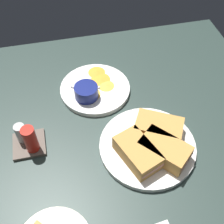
{
  "coord_description": "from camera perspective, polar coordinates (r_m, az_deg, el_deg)",
  "views": [
    {
      "loc": [
        -42.31,
        9.57,
        70.15
      ],
      "look_at": [
        11.98,
        -2.82,
        3.0
      ],
      "focal_mm": 46.87,
      "sensor_mm": 36.0,
      "label": 1
    }
  ],
  "objects": [
    {
      "name": "sandwich_half_near",
      "position": [
        0.78,
        5.03,
        -7.88
      ],
      "size": [
        14.88,
        11.74,
        4.8
      ],
      "color": "#C68C42",
      "rests_on": "plate_sandwich_main"
    },
    {
      "name": "ground_plane",
      "position": [
        0.84,
        -0.06,
        -8.48
      ],
      "size": [
        110.0,
        110.0,
        3.0
      ],
      "primitive_type": "cube",
      "color": "#283833"
    },
    {
      "name": "spoon_by_dark_ramekin",
      "position": [
        0.83,
        6.96,
        -5.74
      ],
      "size": [
        5.35,
        9.62,
        0.8
      ],
      "color": "silver",
      "rests_on": "plate_sandwich_main"
    },
    {
      "name": "plate_sandwich_main",
      "position": [
        0.83,
        6.91,
        -6.66
      ],
      "size": [
        27.0,
        27.0,
        1.6
      ],
      "primitive_type": "cylinder",
      "color": "white",
      "rests_on": "ground_plane"
    },
    {
      "name": "spoon_by_gravy_ramekin",
      "position": [
        0.97,
        -6.5,
        5.11
      ],
      "size": [
        4.5,
        9.83,
        0.8
      ],
      "color": "silver",
      "rests_on": "plate_chips_companion"
    },
    {
      "name": "condiment_caddy",
      "position": [
        0.84,
        -16.09,
        -5.2
      ],
      "size": [
        9.0,
        9.0,
        9.5
      ],
      "color": "brown",
      "rests_on": "ground_plane"
    },
    {
      "name": "sandwich_half_far",
      "position": [
        0.79,
        10.21,
        -7.26
      ],
      "size": [
        14.8,
        14.26,
        4.8
      ],
      "color": "#C68C42",
      "rests_on": "plate_sandwich_main"
    },
    {
      "name": "ramekin_light_gravy",
      "position": [
        0.92,
        -5.05,
        4.0
      ],
      "size": [
        7.46,
        7.46,
        4.22
      ],
      "color": "navy",
      "rests_on": "plate_chips_companion"
    },
    {
      "name": "ramekin_dark_sauce",
      "position": [
        0.84,
        9.88,
        -3.27
      ],
      "size": [
        6.92,
        6.92,
        3.37
      ],
      "color": "navy",
      "rests_on": "plate_sandwich_main"
    },
    {
      "name": "plantain_chip_scatter",
      "position": [
        0.97,
        -2.8,
        5.74
      ],
      "size": [
        17.54,
        13.38,
        0.6
      ],
      "color": "gold",
      "rests_on": "plate_chips_companion"
    },
    {
      "name": "sandwich_half_extra",
      "position": [
        0.83,
        9.07,
        -3.1
      ],
      "size": [
        12.94,
        15.05,
        4.8
      ],
      "color": "#C68C42",
      "rests_on": "plate_sandwich_main"
    },
    {
      "name": "plate_chips_companion",
      "position": [
        0.97,
        -3.59,
        4.46
      ],
      "size": [
        22.88,
        22.88,
        1.6
      ],
      "primitive_type": "cylinder",
      "color": "white",
      "rests_on": "ground_plane"
    }
  ]
}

